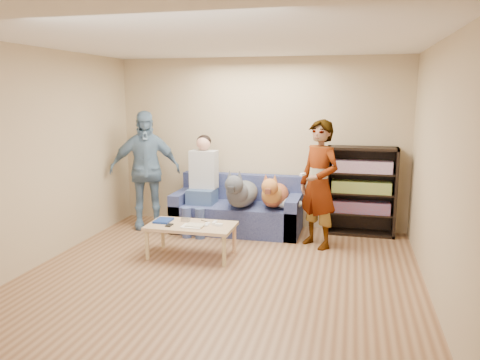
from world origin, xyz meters
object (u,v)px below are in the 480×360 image
(notebook_blue, at_px, (163,221))
(bookshelf, at_px, (361,189))
(person_standing_right, at_px, (319,184))
(dog_tan, at_px, (274,194))
(person_standing_left, at_px, (145,170))
(sofa, at_px, (238,212))
(dog_gray, at_px, (241,193))
(camera_silver, at_px, (186,220))
(person_seated, at_px, (202,180))
(coffee_table, at_px, (191,228))

(notebook_blue, bearing_deg, bookshelf, 30.36)
(bookshelf, bearing_deg, person_standing_right, -127.79)
(dog_tan, relative_size, bookshelf, 0.89)
(person_standing_left, relative_size, dog_tan, 1.57)
(sofa, bearing_deg, dog_gray, -67.24)
(person_standing_left, xyz_separation_m, dog_gray, (1.53, -0.09, -0.26))
(dog_gray, bearing_deg, camera_silver, -120.19)
(notebook_blue, relative_size, dog_gray, 0.21)
(sofa, relative_size, person_seated, 1.29)
(notebook_blue, xyz_separation_m, camera_silver, (0.28, 0.07, 0.01))
(sofa, relative_size, bookshelf, 1.46)
(person_seated, bearing_deg, coffee_table, -78.57)
(sofa, xyz_separation_m, coffee_table, (-0.29, -1.28, 0.09))
(person_seated, distance_m, dog_gray, 0.66)
(dog_gray, height_order, bookshelf, bookshelf)
(person_seated, relative_size, bookshelf, 1.13)
(camera_silver, height_order, coffee_table, camera_silver)
(notebook_blue, bearing_deg, sofa, 60.49)
(person_standing_left, relative_size, notebook_blue, 6.94)
(bookshelf, bearing_deg, sofa, -172.60)
(person_standing_right, relative_size, dog_gray, 1.37)
(sofa, bearing_deg, person_seated, -166.50)
(person_seated, bearing_deg, notebook_blue, -98.64)
(notebook_blue, bearing_deg, person_standing_left, 124.66)
(dog_gray, distance_m, bookshelf, 1.76)
(bookshelf, bearing_deg, camera_silver, -147.86)
(dog_gray, bearing_deg, dog_tan, 14.04)
(camera_silver, xyz_separation_m, dog_tan, (0.99, 1.02, 0.18))
(person_standing_right, bearing_deg, dog_tan, -168.41)
(dog_gray, bearing_deg, bookshelf, 16.22)
(dog_tan, bearing_deg, coffee_table, -127.49)
(dog_tan, bearing_deg, person_standing_left, -179.14)
(notebook_blue, distance_m, person_seated, 1.16)
(coffee_table, height_order, bookshelf, bookshelf)
(person_standing_left, xyz_separation_m, camera_silver, (1.01, -0.99, -0.46))
(coffee_table, distance_m, bookshelf, 2.60)
(notebook_blue, distance_m, dog_tan, 1.68)
(person_standing_left, bearing_deg, notebook_blue, -80.12)
(camera_silver, distance_m, person_seated, 1.09)
(sofa, bearing_deg, bookshelf, 7.40)
(sofa, xyz_separation_m, dog_gray, (0.11, -0.26, 0.36))
(bookshelf, bearing_deg, notebook_blue, -149.64)
(sofa, distance_m, person_seated, 0.73)
(person_standing_right, height_order, person_standing_left, person_standing_left)
(person_standing_right, relative_size, camera_silver, 15.66)
(coffee_table, bearing_deg, person_standing_left, 135.61)
(dog_gray, relative_size, coffee_table, 1.14)
(person_seated, bearing_deg, person_standing_right, -11.61)
(person_standing_right, bearing_deg, notebook_blue, -119.78)
(dog_gray, distance_m, coffee_table, 1.13)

